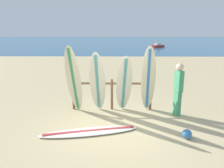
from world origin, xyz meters
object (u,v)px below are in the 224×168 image
(surfboard_leaning_center, at_px, (148,80))
(small_boat_offshore, at_px, (157,46))
(surfboard_leaning_left, at_px, (98,83))
(surfboard_lying_on_sand, at_px, (90,132))
(surfboard_rack, at_px, (112,90))
(surfboard_leaning_far_left, at_px, (74,80))
(beachgoer_standing, at_px, (178,87))
(beach_ball, at_px, (187,134))
(surfboard_leaning_center_left, at_px, (124,84))

(surfboard_leaning_center, height_order, small_boat_offshore, surfboard_leaning_center)
(surfboard_leaning_left, xyz_separation_m, surfboard_lying_on_sand, (-0.12, -1.45, -1.04))
(surfboard_leaning_center, bearing_deg, surfboard_lying_on_sand, -139.24)
(surfboard_rack, distance_m, surfboard_leaning_far_left, 1.41)
(beachgoer_standing, bearing_deg, surfboard_rack, 165.77)
(surfboard_lying_on_sand, relative_size, beach_ball, 11.04)
(surfboard_leaning_center_left, bearing_deg, surfboard_leaning_left, -170.87)
(beachgoer_standing, bearing_deg, surfboard_leaning_left, 177.52)
(surfboard_leaning_center, distance_m, surfboard_lying_on_sand, 2.64)
(surfboard_leaning_center_left, relative_size, beachgoer_standing, 1.15)
(surfboard_leaning_center, height_order, beach_ball, surfboard_leaning_center)
(surfboard_leaning_center, relative_size, beach_ball, 9.20)
(surfboard_leaning_far_left, relative_size, surfboard_leaning_center, 1.01)
(surfboard_lying_on_sand, distance_m, beachgoer_standing, 3.20)
(surfboard_leaning_center_left, relative_size, beach_ball, 7.94)
(surfboard_leaning_left, bearing_deg, surfboard_rack, 43.08)
(surfboard_leaning_center_left, xyz_separation_m, surfboard_leaning_center, (0.80, -0.03, 0.16))
(surfboard_leaning_center, relative_size, small_boat_offshore, 0.85)
(surfboard_leaning_far_left, bearing_deg, surfboard_lying_on_sand, -65.10)
(surfboard_leaning_left, bearing_deg, surfboard_leaning_center_left, 9.13)
(small_boat_offshore, bearing_deg, surfboard_leaning_center_left, -102.68)
(beach_ball, bearing_deg, surfboard_leaning_left, 145.08)
(beach_ball, bearing_deg, surfboard_leaning_far_left, 152.24)
(beach_ball, bearing_deg, small_boat_offshore, 80.73)
(surfboard_leaning_left, distance_m, beachgoer_standing, 2.65)
(surfboard_leaning_left, xyz_separation_m, beachgoer_standing, (2.64, -0.11, -0.11))
(surfboard_leaning_center_left, bearing_deg, surfboard_leaning_center, -2.33)
(surfboard_lying_on_sand, bearing_deg, surfboard_leaning_far_left, 114.90)
(surfboard_leaning_far_left, distance_m, surfboard_leaning_center, 2.47)
(small_boat_offshore, xyz_separation_m, beach_ball, (-5.31, -32.54, -0.13))
(surfboard_leaning_far_left, bearing_deg, beach_ball, -27.76)
(surfboard_leaning_center_left, relative_size, small_boat_offshore, 0.73)
(small_boat_offshore, distance_m, beach_ball, 32.97)
(surfboard_leaning_center, bearing_deg, small_boat_offshore, 78.77)
(surfboard_leaning_left, relative_size, beachgoer_standing, 1.23)
(surfboard_leaning_far_left, distance_m, surfboard_leaning_left, 0.79)
(surfboard_rack, xyz_separation_m, small_boat_offshore, (7.32, 30.38, -0.46))
(surfboard_rack, distance_m, surfboard_leaning_center, 1.34)
(surfboard_leaning_center_left, bearing_deg, surfboard_leaning_far_left, -174.73)
(beach_ball, bearing_deg, surfboard_leaning_center_left, 130.38)
(small_boat_offshore, bearing_deg, beachgoer_standing, -99.44)
(surfboard_lying_on_sand, bearing_deg, surfboard_leaning_center_left, 57.74)
(surfboard_leaning_center, height_order, beachgoer_standing, surfboard_leaning_center)
(surfboard_leaning_center_left, bearing_deg, surfboard_rack, 144.71)
(surfboard_leaning_center, bearing_deg, surfboard_leaning_far_left, -177.19)
(surfboard_rack, bearing_deg, surfboard_leaning_far_left, -160.27)
(surfboard_rack, bearing_deg, surfboard_leaning_left, -136.92)
(beachgoer_standing, bearing_deg, surfboard_leaning_far_left, 178.29)
(small_boat_offshore, bearing_deg, surfboard_leaning_far_left, -105.53)
(surfboard_leaning_left, height_order, surfboard_leaning_center, surfboard_leaning_center)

